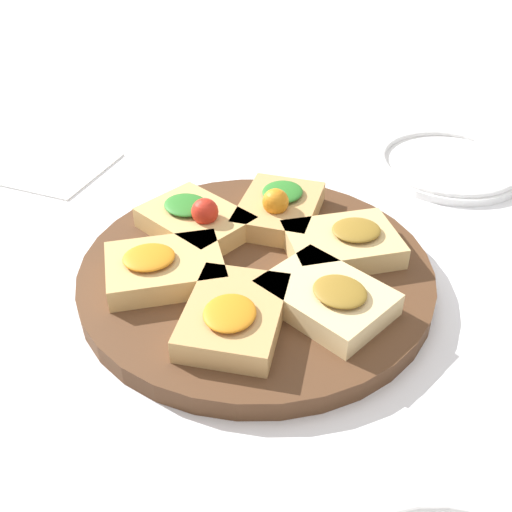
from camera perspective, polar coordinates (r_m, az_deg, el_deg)
ground_plane at (r=0.63m, az=0.00°, el=-2.41°), size 3.00×3.00×0.00m
serving_board at (r=0.62m, az=0.00°, el=-1.65°), size 0.36×0.36×0.02m
focaccia_slice_0 at (r=0.63m, az=8.30°, el=1.24°), size 0.14×0.14×0.03m
focaccia_slice_1 at (r=0.68m, az=2.20°, el=4.62°), size 0.13×0.10×0.05m
focaccia_slice_2 at (r=0.66m, az=-5.78°, el=3.47°), size 0.11×0.13×0.05m
focaccia_slice_3 at (r=0.60m, az=-8.78°, el=-1.08°), size 0.14×0.14×0.03m
focaccia_slice_4 at (r=0.54m, az=-2.13°, el=-5.69°), size 0.13×0.11×0.03m
focaccia_slice_5 at (r=0.56m, az=6.83°, el=-3.90°), size 0.11×0.13×0.03m
plate_left at (r=0.87m, az=17.94°, el=8.29°), size 0.20×0.20×0.02m
napkin_stack at (r=0.88m, az=-18.06°, el=7.98°), size 0.15×0.13×0.01m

